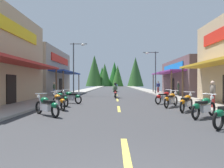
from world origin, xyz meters
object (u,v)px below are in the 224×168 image
object	(u,v)px
streetlamp_left	(76,62)
motorcycle_parked_right_2	(186,102)
pedestrian_strolling	(178,88)
rider_cruising_lead	(115,91)
motorcycle_parked_right_4	(164,97)
motorcycle_parked_left_1	(59,101)
rider_cruising_trailing	(116,88)
streetlamp_right	(153,66)
motorcycle_parked_left_2	(61,99)
motorcycle_parked_left_0	(47,105)
motorcycle_parked_right_3	(171,99)
pedestrian_by_shop	(213,93)
pedestrian_browsing	(158,86)
pedestrian_waiting	(54,88)
motorcycle_parked_left_3	(71,97)
motorcycle_parked_right_1	(204,106)

from	to	relation	value
streetlamp_left	motorcycle_parked_right_2	xyz separation A→B (m)	(8.55, -11.36, -3.59)
pedestrian_strolling	rider_cruising_lead	bearing A→B (deg)	-140.84
motorcycle_parked_right_4	motorcycle_parked_left_1	distance (m)	7.52
motorcycle_parked_right_4	rider_cruising_trailing	bearing A→B (deg)	64.29
streetlamp_right	motorcycle_parked_left_2	bearing A→B (deg)	-126.24
motorcycle_parked_left_1	motorcycle_parked_left_0	bearing A→B (deg)	147.18
motorcycle_parked_right_3	motorcycle_parked_left_1	size ratio (longest dim) A/B	0.96
motorcycle_parked_right_3	pedestrian_strolling	world-z (taller)	pedestrian_strolling
motorcycle_parked_left_0	pedestrian_by_shop	world-z (taller)	pedestrian_by_shop
rider_cruising_trailing	pedestrian_browsing	bearing A→B (deg)	-118.24
motorcycle_parked_left_1	pedestrian_by_shop	size ratio (longest dim) A/B	1.09
streetlamp_left	streetlamp_right	size ratio (longest dim) A/B	1.11
motorcycle_parked_left_0	rider_cruising_lead	world-z (taller)	rider_cruising_lead
motorcycle_parked_left_0	pedestrian_waiting	world-z (taller)	pedestrian_waiting
pedestrian_waiting	streetlamp_right	bearing A→B (deg)	-178.92
motorcycle_parked_right_2	pedestrian_by_shop	distance (m)	1.91
motorcycle_parked_left_1	motorcycle_parked_right_3	bearing A→B (deg)	-115.41
rider_cruising_trailing	pedestrian_strolling	bearing A→B (deg)	-142.13
motorcycle_parked_left_3	pedestrian_strolling	size ratio (longest dim) A/B	1.10
motorcycle_parked_right_1	pedestrian_waiting	world-z (taller)	pedestrian_waiting
motorcycle_parked_right_1	motorcycle_parked_right_3	size ratio (longest dim) A/B	1.01
motorcycle_parked_right_3	motorcycle_parked_left_3	distance (m)	7.12
motorcycle_parked_right_1	motorcycle_parked_left_3	xyz separation A→B (m)	(-7.25, 5.29, 0.00)
pedestrian_strolling	motorcycle_parked_left_1	bearing A→B (deg)	-113.31
motorcycle_parked_right_3	motorcycle_parked_right_4	distance (m)	1.73
pedestrian_by_shop	motorcycle_parked_right_3	bearing A→B (deg)	-24.10
streetlamp_right	pedestrian_strolling	xyz separation A→B (m)	(2.11, -3.45, -2.73)
rider_cruising_lead	motorcycle_parked_left_1	bearing A→B (deg)	153.78
pedestrian_browsing	pedestrian_by_shop	bearing A→B (deg)	164.91
motorcycle_parked_right_3	pedestrian_browsing	size ratio (longest dim) A/B	0.99
motorcycle_parked_left_2	pedestrian_strolling	distance (m)	13.63
streetlamp_left	motorcycle_parked_left_0	bearing A→B (deg)	-83.58
motorcycle_parked_left_1	pedestrian_browsing	world-z (taller)	pedestrian_browsing
streetlamp_right	pedestrian_waiting	bearing A→B (deg)	-158.61
streetlamp_left	pedestrian_waiting	bearing A→B (deg)	-132.29
motorcycle_parked_left_0	motorcycle_parked_left_2	size ratio (longest dim) A/B	0.99
streetlamp_right	pedestrian_strolling	bearing A→B (deg)	-58.56
motorcycle_parked_left_1	pedestrian_strolling	xyz separation A→B (m)	(10.45, 9.89, 0.52)
streetlamp_left	motorcycle_parked_right_2	world-z (taller)	streetlamp_left
motorcycle_parked_left_1	pedestrian_by_shop	world-z (taller)	pedestrian_by_shop
rider_cruising_lead	pedestrian_browsing	size ratio (longest dim) A/B	1.22
motorcycle_parked_right_1	motorcycle_parked_left_0	size ratio (longest dim) A/B	1.03
motorcycle_parked_left_0	pedestrian_waiting	distance (m)	11.32
motorcycle_parked_right_3	pedestrian_waiting	distance (m)	12.68
pedestrian_by_shop	motorcycle_parked_right_1	bearing A→B (deg)	57.66
rider_cruising_trailing	streetlamp_right	bearing A→B (deg)	-140.28
pedestrian_strolling	motorcycle_parked_left_3	bearing A→B (deg)	-123.42
streetlamp_right	motorcycle_parked_right_1	distance (m)	15.99
motorcycle_parked_left_2	pedestrian_browsing	xyz separation A→B (m)	(10.00, 14.54, 0.53)
motorcycle_parked_right_1	streetlamp_left	bearing A→B (deg)	84.79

